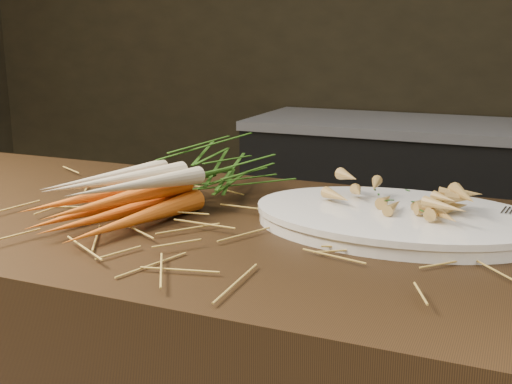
{
  "coord_description": "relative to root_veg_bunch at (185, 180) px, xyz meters",
  "views": [
    {
      "loc": [
        0.56,
        -0.65,
        1.22
      ],
      "look_at": [
        0.16,
        0.29,
        0.96
      ],
      "focal_mm": 45.0,
      "sensor_mm": 36.0,
      "label": 1
    }
  ],
  "objects": [
    {
      "name": "back_counter",
      "position": [
        0.31,
        1.82,
        -0.53
      ],
      "size": [
        1.82,
        0.62,
        0.84
      ],
      "color": "black",
      "rests_on": "ground"
    },
    {
      "name": "straw_bedding",
      "position": [
        0.01,
        -0.06,
        -0.04
      ],
      "size": [
        1.4,
        0.6,
        0.02
      ],
      "primitive_type": null,
      "color": "olive",
      "rests_on": "main_counter"
    },
    {
      "name": "root_veg_bunch",
      "position": [
        0.0,
        0.0,
        0.0
      ],
      "size": [
        0.31,
        0.57,
        0.1
      ],
      "rotation": [
        0.0,
        0.0,
        -0.3
      ],
      "color": "#E3490B",
      "rests_on": "main_counter"
    },
    {
      "name": "roasted_veg_heap",
      "position": [
        0.39,
        0.01,
        0.0
      ],
      "size": [
        0.23,
        0.17,
        0.05
      ],
      "primitive_type": null,
      "rotation": [
        0.0,
        0.0,
        0.02
      ],
      "color": "#B18138",
      "rests_on": "serving_platter"
    },
    {
      "name": "serving_platter",
      "position": [
        0.39,
        0.01,
        -0.04
      ],
      "size": [
        0.48,
        0.32,
        0.03
      ],
      "primitive_type": null,
      "rotation": [
        0.0,
        0.0,
        0.02
      ],
      "color": "white",
      "rests_on": "main_counter"
    },
    {
      "name": "serving_fork",
      "position": [
        0.56,
        -0.0,
        -0.02
      ],
      "size": [
        0.04,
        0.18,
        0.0
      ],
      "primitive_type": "cube",
      "rotation": [
        0.0,
        0.0,
        -0.13
      ],
      "color": "silver",
      "rests_on": "serving_platter"
    }
  ]
}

